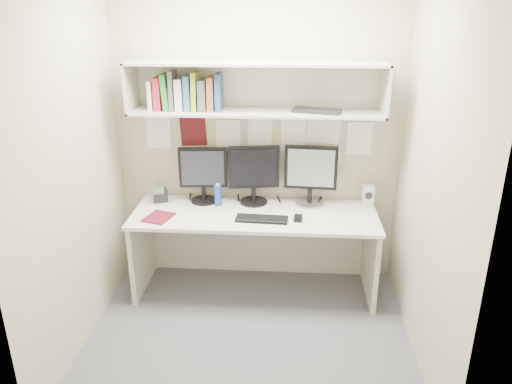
# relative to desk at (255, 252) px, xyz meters

# --- Properties ---
(floor) EXTENTS (2.40, 2.00, 0.01)m
(floor) POSITION_rel_desk_xyz_m (0.00, -0.65, -0.37)
(floor) COLOR #4D4D52
(floor) RESTS_ON ground
(wall_back) EXTENTS (2.40, 0.02, 2.60)m
(wall_back) POSITION_rel_desk_xyz_m (0.00, 0.35, 0.93)
(wall_back) COLOR tan
(wall_back) RESTS_ON ground
(wall_front) EXTENTS (2.40, 0.02, 2.60)m
(wall_front) POSITION_rel_desk_xyz_m (0.00, -1.65, 0.93)
(wall_front) COLOR tan
(wall_front) RESTS_ON ground
(wall_left) EXTENTS (0.02, 2.00, 2.60)m
(wall_left) POSITION_rel_desk_xyz_m (-1.20, -0.65, 0.93)
(wall_left) COLOR tan
(wall_left) RESTS_ON ground
(wall_right) EXTENTS (0.02, 2.00, 2.60)m
(wall_right) POSITION_rel_desk_xyz_m (1.20, -0.65, 0.93)
(wall_right) COLOR tan
(wall_right) RESTS_ON ground
(desk) EXTENTS (2.00, 0.70, 0.73)m
(desk) POSITION_rel_desk_xyz_m (0.00, 0.00, 0.00)
(desk) COLOR silver
(desk) RESTS_ON floor
(overhead_hutch) EXTENTS (2.00, 0.38, 0.40)m
(overhead_hutch) POSITION_rel_desk_xyz_m (0.00, 0.21, 1.35)
(overhead_hutch) COLOR beige
(overhead_hutch) RESTS_ON wall_back
(pinned_papers) EXTENTS (1.92, 0.01, 0.48)m
(pinned_papers) POSITION_rel_desk_xyz_m (0.00, 0.34, 0.88)
(pinned_papers) COLOR white
(pinned_papers) RESTS_ON wall_back
(monitor_left) EXTENTS (0.41, 0.23, 0.48)m
(monitor_left) POSITION_rel_desk_xyz_m (-0.45, 0.22, 0.62)
(monitor_left) COLOR black
(monitor_left) RESTS_ON desk
(monitor_center) EXTENTS (0.43, 0.24, 0.50)m
(monitor_center) POSITION_rel_desk_xyz_m (-0.02, 0.22, 0.63)
(monitor_center) COLOR black
(monitor_center) RESTS_ON desk
(monitor_right) EXTENTS (0.44, 0.24, 0.51)m
(monitor_right) POSITION_rel_desk_xyz_m (0.45, 0.22, 0.64)
(monitor_right) COLOR #A5A5AA
(monitor_right) RESTS_ON desk
(keyboard) EXTENTS (0.42, 0.17, 0.02)m
(keyboard) POSITION_rel_desk_xyz_m (0.07, -0.15, 0.37)
(keyboard) COLOR black
(keyboard) RESTS_ON desk
(mouse) EXTENTS (0.07, 0.11, 0.03)m
(mouse) POSITION_rel_desk_xyz_m (0.35, -0.12, 0.38)
(mouse) COLOR black
(mouse) RESTS_ON desk
(speaker) EXTENTS (0.09, 0.10, 0.18)m
(speaker) POSITION_rel_desk_xyz_m (0.94, 0.22, 0.45)
(speaker) COLOR beige
(speaker) RESTS_ON desk
(blue_bottle) EXTENTS (0.06, 0.06, 0.19)m
(blue_bottle) POSITION_rel_desk_xyz_m (-0.32, 0.13, 0.45)
(blue_bottle) COLOR #153B94
(blue_bottle) RESTS_ON desk
(maroon_notebook) EXTENTS (0.25, 0.28, 0.01)m
(maroon_notebook) POSITION_rel_desk_xyz_m (-0.76, -0.16, 0.37)
(maroon_notebook) COLOR maroon
(maroon_notebook) RESTS_ON desk
(desk_phone) EXTENTS (0.15, 0.14, 0.15)m
(desk_phone) POSITION_rel_desk_xyz_m (-0.83, 0.19, 0.42)
(desk_phone) COLOR black
(desk_phone) RESTS_ON desk
(book_stack) EXTENTS (0.57, 0.19, 0.31)m
(book_stack) POSITION_rel_desk_xyz_m (-0.55, 0.16, 1.31)
(book_stack) COLOR white
(book_stack) RESTS_ON overhead_hutch
(hutch_tray) EXTENTS (0.40, 0.24, 0.03)m
(hutch_tray) POSITION_rel_desk_xyz_m (0.48, 0.13, 1.19)
(hutch_tray) COLOR black
(hutch_tray) RESTS_ON overhead_hutch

